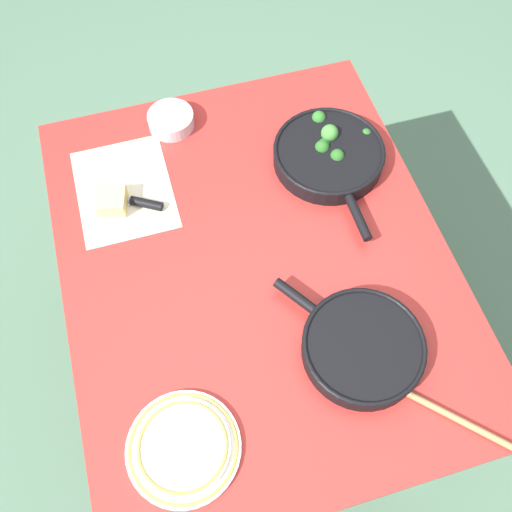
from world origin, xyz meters
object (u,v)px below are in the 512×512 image
Objects in this scene: skillet_eggs at (362,347)px; dinner_plate_stack at (183,447)px; cheese_block at (112,201)px; prep_bowl_steel at (171,120)px; skillet_broccoli at (329,154)px; grater_knife at (133,201)px; wooden_spoon at (413,396)px.

skillet_eggs is 0.44m from dinner_plate_stack.
prep_bowl_steel is (0.23, -0.20, -0.00)m from cheese_block.
skillet_eggs is (-0.53, 0.11, -0.00)m from skillet_broccoli.
skillet_broccoli is 0.53m from grater_knife.
wooden_spoon is 2.99× the size of cheese_block.
skillet_broccoli is 2.07× the size of grater_knife.
skillet_broccoli is at bearing -40.94° from dinner_plate_stack.
grater_knife is at bearing -95.90° from cheese_block.
grater_knife is 0.86× the size of dinner_plate_stack.
prep_bowl_steel is (0.23, -0.15, 0.01)m from grater_knife.
skillet_eggs is 3.76× the size of cheese_block.
wooden_spoon is 1.16× the size of dinner_plate_stack.
skillet_broccoli reaches higher than cheese_block.
skillet_eggs reaches higher than wooden_spoon.
skillet_eggs reaches higher than prep_bowl_steel.
wooden_spoon is 0.50m from dinner_plate_stack.
prep_bowl_steel is at bearing -14.79° from skillet_eggs.
skillet_eggs is 0.69m from grater_knife.
cheese_block is at bearing 6.81° from skillet_eggs.
dinner_plate_stack is (-0.64, -0.04, -0.01)m from cheese_block.
wooden_spoon is at bearing -159.60° from prep_bowl_steel.
skillet_eggs is at bearing -77.51° from dinner_plate_stack.
cheese_block reaches higher than prep_bowl_steel.
skillet_broccoli is 0.45m from prep_bowl_steel.
dinner_plate_stack is 0.89m from prep_bowl_steel.
prep_bowl_steel is (0.91, 0.34, 0.01)m from wooden_spoon.
dinner_plate_stack is at bearing 119.71° from grater_knife.
prep_bowl_steel reaches higher than dinner_plate_stack.
cheese_block is 0.65m from dinner_plate_stack.
cheese_block is (0.02, 0.58, -0.01)m from skillet_broccoli.
dinner_plate_stack is at bearing -176.51° from cheese_block.
skillet_broccoli is 3.33× the size of prep_bowl_steel.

